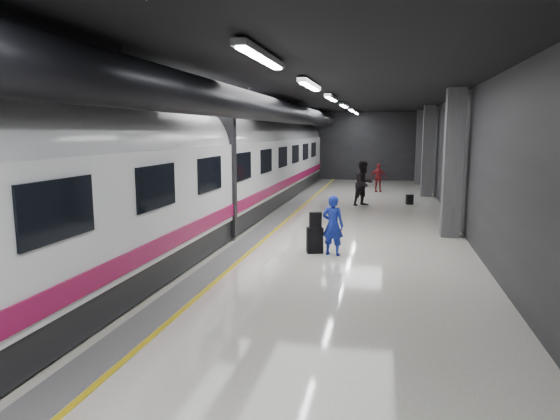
# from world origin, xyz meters

# --- Properties ---
(ground) EXTENTS (40.00, 40.00, 0.00)m
(ground) POSITION_xyz_m (0.00, 0.00, 0.00)
(ground) COLOR silver
(ground) RESTS_ON ground
(platform_hall) EXTENTS (10.02, 40.02, 4.51)m
(platform_hall) POSITION_xyz_m (-0.29, 0.96, 3.54)
(platform_hall) COLOR black
(platform_hall) RESTS_ON ground
(train) EXTENTS (3.05, 38.00, 4.05)m
(train) POSITION_xyz_m (-3.25, -0.00, 2.07)
(train) COLOR black
(train) RESTS_ON ground
(traveler_main) EXTENTS (0.65, 0.50, 1.58)m
(traveler_main) POSITION_xyz_m (1.26, -1.12, 0.79)
(traveler_main) COLOR blue
(traveler_main) RESTS_ON ground
(suitcase_main) EXTENTS (0.48, 0.38, 0.69)m
(suitcase_main) POSITION_xyz_m (0.77, -1.00, 0.35)
(suitcase_main) COLOR black
(suitcase_main) RESTS_ON ground
(shoulder_bag) EXTENTS (0.35, 0.26, 0.42)m
(shoulder_bag) POSITION_xyz_m (0.78, -1.03, 0.90)
(shoulder_bag) COLOR black
(shoulder_bag) RESTS_ON suitcase_main
(traveler_far_a) EXTENTS (1.20, 1.20, 1.96)m
(traveler_far_a) POSITION_xyz_m (1.62, 8.04, 0.98)
(traveler_far_a) COLOR black
(traveler_far_a) RESTS_ON ground
(traveler_far_b) EXTENTS (0.94, 0.51, 1.53)m
(traveler_far_b) POSITION_xyz_m (2.13, 13.33, 0.76)
(traveler_far_b) COLOR maroon
(traveler_far_b) RESTS_ON ground
(suitcase_far) EXTENTS (0.35, 0.28, 0.44)m
(suitcase_far) POSITION_xyz_m (3.62, 8.82, 0.22)
(suitcase_far) COLOR black
(suitcase_far) RESTS_ON ground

